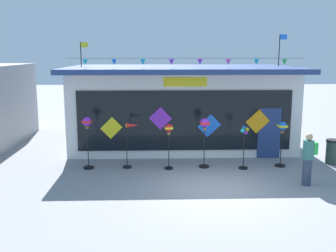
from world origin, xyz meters
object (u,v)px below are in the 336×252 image
object	(u,v)px
wind_spinner_left	(130,140)
trash_bin	(332,152)
wind_spinner_center_left	(169,136)
wind_spinner_far_left	(87,131)
person_near_camera	(308,158)
kite_shop_building	(181,105)
wind_spinner_far_right	(282,133)
wind_spinner_right	(244,144)
wind_spinner_center_right	(205,130)

from	to	relation	value
wind_spinner_left	trash_bin	world-z (taller)	wind_spinner_left
wind_spinner_center_left	wind_spinner_left	bearing A→B (deg)	171.77
wind_spinner_far_left	wind_spinner_left	world-z (taller)	wind_spinner_far_left
wind_spinner_left	person_near_camera	distance (m)	6.09
wind_spinner_center_left	kite_shop_building	bearing A→B (deg)	80.08
wind_spinner_far_left	wind_spinner_center_left	size ratio (longest dim) A/B	1.14
trash_bin	wind_spinner_far_left	bearing A→B (deg)	-178.12
wind_spinner_center_left	person_near_camera	size ratio (longest dim) A/B	0.99
wind_spinner_center_left	person_near_camera	xyz separation A→B (m)	(4.32, -1.90, -0.35)
wind_spinner_far_right	trash_bin	xyz separation A→B (m)	(2.07, 0.29, -0.78)
kite_shop_building	trash_bin	world-z (taller)	kite_shop_building
kite_shop_building	person_near_camera	distance (m)	6.91
kite_shop_building	trash_bin	size ratio (longest dim) A/B	10.43
wind_spinner_center_left	wind_spinner_right	distance (m)	2.72
trash_bin	wind_spinner_left	bearing A→B (deg)	-177.92
wind_spinner_center_right	wind_spinner_far_left	bearing A→B (deg)	-180.00
wind_spinner_far_right	wind_spinner_right	bearing A→B (deg)	-168.46
wind_spinner_left	trash_bin	size ratio (longest dim) A/B	1.79
trash_bin	kite_shop_building	bearing A→B (deg)	148.27
wind_spinner_left	wind_spinner_center_right	xyz separation A→B (m)	(2.69, -0.02, 0.34)
kite_shop_building	wind_spinner_far_left	world-z (taller)	kite_shop_building
wind_spinner_center_right	wind_spinner_far_right	size ratio (longest dim) A/B	1.09
wind_spinner_far_left	wind_spinner_center_left	distance (m)	2.93
wind_spinner_center_left	wind_spinner_far_right	xyz separation A→B (m)	(4.14, 0.19, 0.02)
kite_shop_building	person_near_camera	xyz separation A→B (m)	(3.64, -5.80, -0.91)
wind_spinner_far_left	wind_spinner_center_right	size ratio (longest dim) A/B	1.03
wind_spinner_far_left	wind_spinner_far_right	world-z (taller)	wind_spinner_far_left
kite_shop_building	person_near_camera	world-z (taller)	kite_shop_building
kite_shop_building	wind_spinner_center_left	bearing A→B (deg)	-99.92
wind_spinner_right	trash_bin	distance (m)	3.59
kite_shop_building	wind_spinner_left	distance (m)	4.30
kite_shop_building	wind_spinner_left	bearing A→B (deg)	-119.29
wind_spinner_far_left	trash_bin	world-z (taller)	wind_spinner_far_left
wind_spinner_far_left	wind_spinner_right	size ratio (longest dim) A/B	1.18
person_near_camera	trash_bin	size ratio (longest dim) A/B	1.81
wind_spinner_right	trash_bin	size ratio (longest dim) A/B	1.73
wind_spinner_far_right	wind_spinner_left	bearing A→B (deg)	179.88
wind_spinner_far_left	wind_spinner_far_right	size ratio (longest dim) A/B	1.12
wind_spinner_far_right	person_near_camera	xyz separation A→B (m)	(0.18, -2.09, -0.36)
kite_shop_building	wind_spinner_far_left	size ratio (longest dim) A/B	5.13
wind_spinner_center_right	wind_spinner_right	world-z (taller)	wind_spinner_center_right
wind_spinner_far_left	trash_bin	size ratio (longest dim) A/B	2.04
wind_spinner_far_left	wind_spinner_center_left	world-z (taller)	wind_spinner_far_left
wind_spinner_center_left	person_near_camera	world-z (taller)	person_near_camera
wind_spinner_center_right	wind_spinner_far_right	bearing A→B (deg)	0.27
wind_spinner_left	wind_spinner_center_left	world-z (taller)	wind_spinner_left
wind_spinner_left	wind_spinner_far_right	distance (m)	5.54
wind_spinner_center_left	wind_spinner_right	world-z (taller)	wind_spinner_center_left
wind_spinner_right	trash_bin	bearing A→B (deg)	9.39
wind_spinner_far_left	person_near_camera	xyz separation A→B (m)	(7.24, -2.08, -0.52)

